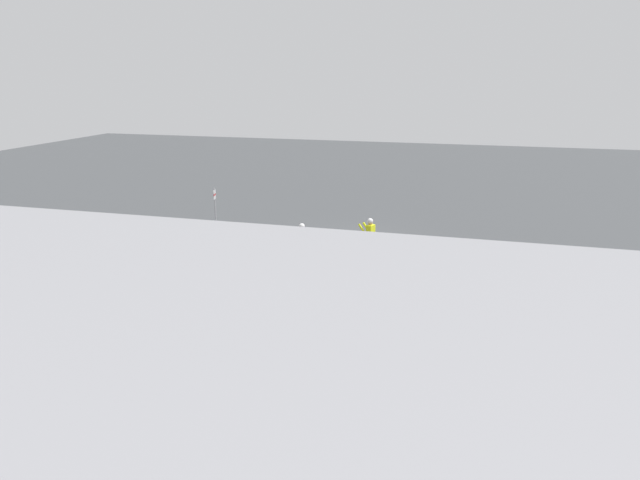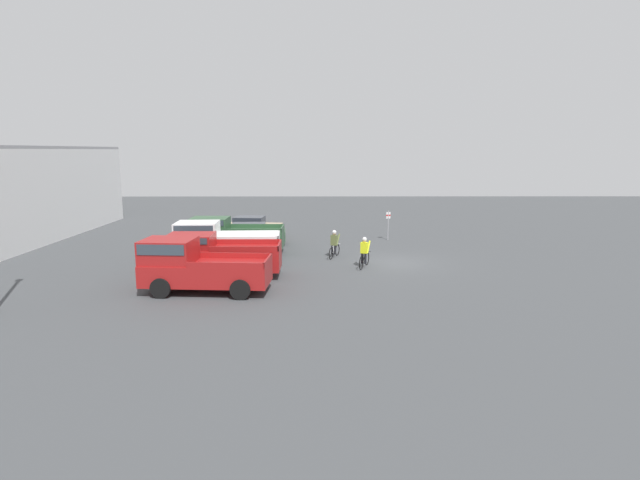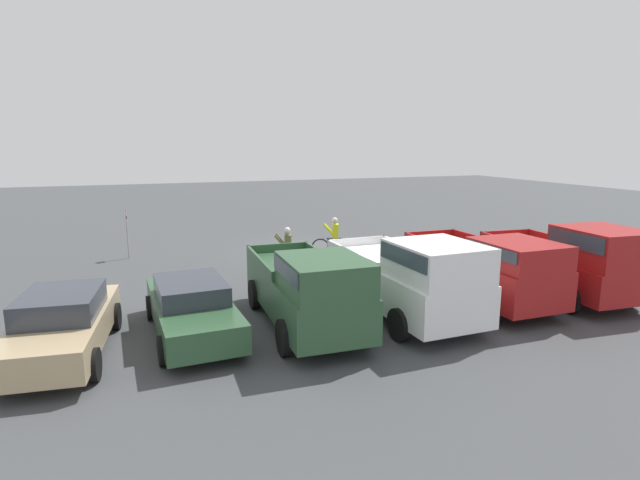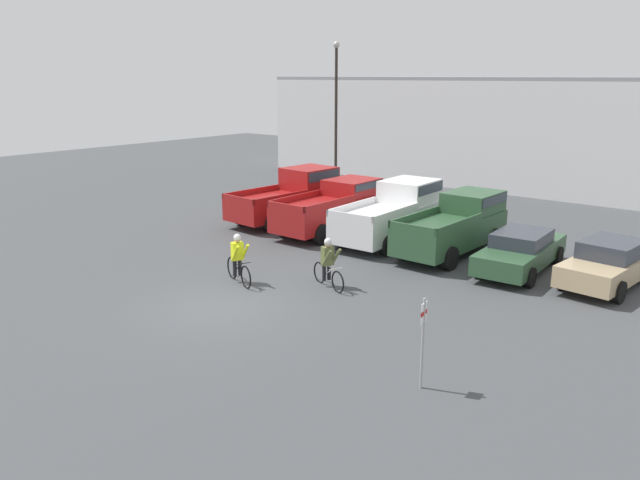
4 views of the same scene
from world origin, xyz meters
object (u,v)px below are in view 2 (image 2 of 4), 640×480
(cyclist_1, at_px, (364,252))
(pickup_truck_1, at_px, (217,254))
(pickup_truck_2, at_px, (220,242))
(fire_lane_sign, at_px, (388,222))
(pickup_truck_0, at_px, (194,265))
(cyclist_0, at_px, (334,244))
(pickup_truck_3, at_px, (231,235))
(sedan_1, at_px, (250,227))
(sedan_0, at_px, (249,234))

(cyclist_1, bearing_deg, pickup_truck_1, 104.21)
(pickup_truck_2, relative_size, fire_lane_sign, 2.75)
(pickup_truck_0, relative_size, cyclist_1, 3.11)
(pickup_truck_2, height_order, cyclist_0, pickup_truck_2)
(pickup_truck_3, xyz_separation_m, sedan_1, (5.59, -0.38, -0.38))
(pickup_truck_3, xyz_separation_m, cyclist_0, (-1.24, -6.19, -0.32))
(sedan_1, relative_size, fire_lane_sign, 2.30)
(pickup_truck_0, distance_m, cyclist_0, 9.55)
(cyclist_1, distance_m, fire_lane_sign, 8.51)
(pickup_truck_0, xyz_separation_m, pickup_truck_2, (5.55, -0.05, -0.02))
(pickup_truck_3, bearing_deg, sedan_0, -14.27)
(pickup_truck_2, xyz_separation_m, fire_lane_sign, (7.24, -10.20, 0.06))
(sedan_1, bearing_deg, pickup_truck_0, 177.81)
(pickup_truck_2, xyz_separation_m, sedan_0, (5.62, -0.82, -0.47))
(cyclist_0, bearing_deg, sedan_1, 40.39)
(sedan_0, bearing_deg, pickup_truck_0, 175.58)
(pickup_truck_3, relative_size, sedan_0, 1.13)
(sedan_0, height_order, sedan_1, sedan_1)
(sedan_1, distance_m, cyclist_0, 8.97)
(pickup_truck_3, relative_size, cyclist_1, 3.09)
(pickup_truck_1, bearing_deg, sedan_1, -0.42)
(pickup_truck_2, bearing_deg, fire_lane_sign, -54.63)
(cyclist_0, bearing_deg, pickup_truck_1, 126.53)
(sedan_1, bearing_deg, cyclist_0, -139.61)
(sedan_1, bearing_deg, pickup_truck_3, 176.11)
(sedan_0, height_order, cyclist_1, cyclist_1)
(sedan_0, bearing_deg, cyclist_1, -133.03)
(sedan_1, bearing_deg, pickup_truck_2, 176.69)
(sedan_1, distance_m, cyclist_1, 11.86)
(cyclist_1, bearing_deg, cyclist_0, 31.16)
(pickup_truck_3, bearing_deg, sedan_1, -3.89)
(pickup_truck_3, bearing_deg, pickup_truck_2, 177.84)
(pickup_truck_2, height_order, cyclist_1, pickup_truck_2)
(sedan_0, relative_size, cyclist_1, 2.72)
(pickup_truck_3, xyz_separation_m, sedan_0, (2.79, -0.71, -0.41))
(pickup_truck_0, distance_m, fire_lane_sign, 16.39)
(pickup_truck_0, height_order, fire_lane_sign, pickup_truck_0)
(pickup_truck_3, bearing_deg, pickup_truck_1, -176.96)
(pickup_truck_0, relative_size, pickup_truck_1, 1.02)
(pickup_truck_3, height_order, sedan_0, pickup_truck_3)
(sedan_0, distance_m, fire_lane_sign, 9.54)
(cyclist_0, height_order, fire_lane_sign, fire_lane_sign)
(pickup_truck_1, distance_m, cyclist_1, 7.64)
(sedan_0, bearing_deg, pickup_truck_1, 177.19)
(pickup_truck_2, relative_size, sedan_1, 1.19)
(pickup_truck_1, bearing_deg, cyclist_0, -53.47)
(pickup_truck_1, distance_m, cyclist_0, 7.34)
(pickup_truck_1, xyz_separation_m, sedan_0, (8.40, -0.41, -0.39))
(sedan_0, bearing_deg, fire_lane_sign, -80.18)
(cyclist_0, bearing_deg, fire_lane_sign, -34.60)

